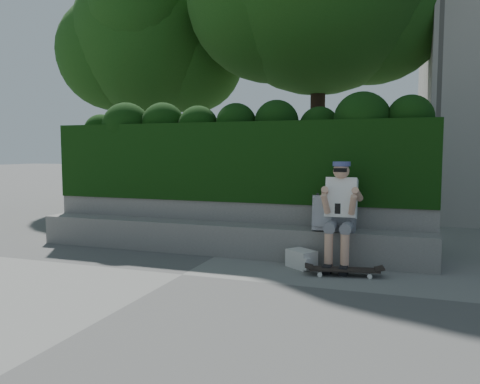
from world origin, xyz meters
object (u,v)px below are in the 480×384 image
at_px(backpack_plaid, 325,213).
at_px(backpack_ground, 301,259).
at_px(person, 341,210).
at_px(skateboard, 344,270).

distance_m(backpack_plaid, backpack_ground, 0.69).
distance_m(person, skateboard, 0.83).
distance_m(skateboard, backpack_plaid, 0.89).
distance_m(skateboard, backpack_ground, 0.62).
bearing_deg(backpack_ground, skateboard, 13.87).
xyz_separation_m(backpack_plaid, backpack_ground, (-0.24, -0.32, -0.57)).
relative_size(skateboard, backpack_plaid, 1.85).
relative_size(skateboard, backpack_ground, 2.41).
relative_size(person, backpack_ground, 3.86).
xyz_separation_m(person, backpack_ground, (-0.46, -0.23, -0.64)).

